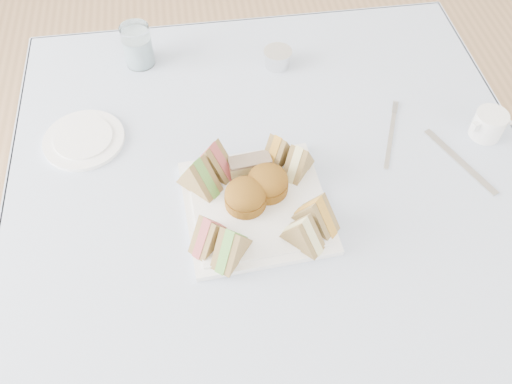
{
  "coord_description": "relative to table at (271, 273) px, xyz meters",
  "views": [
    {
      "loc": [
        -0.13,
        -0.63,
        1.56
      ],
      "look_at": [
        -0.05,
        -0.06,
        0.8
      ],
      "focal_mm": 38.0,
      "sensor_mm": 36.0,
      "label": 1
    }
  ],
  "objects": [
    {
      "name": "sandwich_br_b",
      "position": [
        0.01,
        0.03,
        0.42
      ],
      "size": [
        0.08,
        0.08,
        0.07
      ],
      "primitive_type": null,
      "rotation": [
        0.0,
        0.0,
        -2.33
      ],
      "color": "#9D8051",
      "rests_on": "serving_plate"
    },
    {
      "name": "fork",
      "position": [
        0.25,
        0.06,
        0.38
      ],
      "size": [
        0.07,
        0.15,
        0.0
      ],
      "primitive_type": "cube",
      "rotation": [
        0.0,
        0.0,
        -0.4
      ],
      "color": "silver",
      "rests_on": "tablecloth"
    },
    {
      "name": "water_glass",
      "position": [
        -0.25,
        0.38,
        0.42
      ],
      "size": [
        0.08,
        0.08,
        0.1
      ],
      "primitive_type": "cylinder",
      "rotation": [
        0.0,
        0.0,
        0.27
      ],
      "color": "white",
      "rests_on": "tablecloth"
    },
    {
      "name": "pastry_slice",
      "position": [
        -0.05,
        0.01,
        0.41
      ],
      "size": [
        0.08,
        0.04,
        0.04
      ],
      "primitive_type": "cube",
      "rotation": [
        0.0,
        0.0,
        0.11
      ],
      "color": "#D1BC73",
      "rests_on": "serving_plate"
    },
    {
      "name": "creamer_jug",
      "position": [
        0.44,
        0.05,
        0.4
      ],
      "size": [
        0.08,
        0.08,
        0.06
      ],
      "primitive_type": "cylinder",
      "rotation": [
        0.0,
        0.0,
        0.3
      ],
      "color": "white",
      "rests_on": "tablecloth"
    },
    {
      "name": "scone_left",
      "position": [
        -0.06,
        -0.06,
        0.41
      ],
      "size": [
        0.08,
        0.08,
        0.05
      ],
      "primitive_type": "cylinder",
      "rotation": [
        0.0,
        0.0,
        0.1
      ],
      "color": "brown",
      "rests_on": "serving_plate"
    },
    {
      "name": "tea_strainer",
      "position": [
        0.06,
        0.33,
        0.39
      ],
      "size": [
        0.08,
        0.08,
        0.04
      ],
      "primitive_type": "cylinder",
      "rotation": [
        0.0,
        0.0,
        0.26
      ],
      "color": "silver",
      "rests_on": "tablecloth"
    },
    {
      "name": "serving_plate",
      "position": [
        -0.05,
        -0.06,
        0.38
      ],
      "size": [
        0.27,
        0.27,
        0.01
      ],
      "primitive_type": "cube",
      "rotation": [
        0.0,
        0.0,
        0.06
      ],
      "color": "white",
      "rests_on": "tablecloth"
    },
    {
      "name": "sandwich_br_a",
      "position": [
        0.04,
        0.0,
        0.42
      ],
      "size": [
        0.08,
        0.08,
        0.07
      ],
      "primitive_type": null,
      "rotation": [
        0.0,
        0.0,
        -2.24
      ],
      "color": "#9D8051",
      "rests_on": "serving_plate"
    },
    {
      "name": "side_plate",
      "position": [
        -0.37,
        0.15,
        0.38
      ],
      "size": [
        0.21,
        0.21,
        0.01
      ],
      "primitive_type": "cylinder",
      "rotation": [
        0.0,
        0.0,
        0.31
      ],
      "color": "white",
      "rests_on": "tablecloth"
    },
    {
      "name": "table",
      "position": [
        0.0,
        0.0,
        0.0
      ],
      "size": [
        0.9,
        0.9,
        0.74
      ],
      "primitive_type": "cube",
      "color": "brown",
      "rests_on": "floor"
    },
    {
      "name": "scone_right",
      "position": [
        -0.02,
        -0.03,
        0.41
      ],
      "size": [
        0.1,
        0.1,
        0.05
      ],
      "primitive_type": "cylinder",
      "rotation": [
        0.0,
        0.0,
        0.4
      ],
      "color": "brown",
      "rests_on": "serving_plate"
    },
    {
      "name": "sandwich_fl_a",
      "position": [
        -0.14,
        -0.13,
        0.42
      ],
      "size": [
        0.08,
        0.08,
        0.07
      ],
      "primitive_type": null,
      "rotation": [
        0.0,
        0.0,
        0.78
      ],
      "color": "#9D8051",
      "rests_on": "serving_plate"
    },
    {
      "name": "sandwich_bl_a",
      "position": [
        -0.14,
        -0.01,
        0.43
      ],
      "size": [
        0.09,
        0.09,
        0.08
      ],
      "primitive_type": null,
      "rotation": [
        0.0,
        0.0,
        2.33
      ],
      "color": "#9D8051",
      "rests_on": "serving_plate"
    },
    {
      "name": "knife",
      "position": [
        0.37,
        -0.01,
        0.38
      ],
      "size": [
        0.09,
        0.18,
        0.0
      ],
      "primitive_type": "cube",
      "rotation": [
        0.0,
        0.0,
        0.4
      ],
      "color": "silver",
      "rests_on": "tablecloth"
    },
    {
      "name": "sandwich_fr_b",
      "position": [
        0.02,
        -0.15,
        0.42
      ],
      "size": [
        0.08,
        0.08,
        0.07
      ],
      "primitive_type": null,
      "rotation": [
        0.0,
        0.0,
        -0.8
      ],
      "color": "#9D8051",
      "rests_on": "serving_plate"
    },
    {
      "name": "sandwich_bl_b",
      "position": [
        -0.11,
        0.03,
        0.43
      ],
      "size": [
        0.09,
        0.09,
        0.08
      ],
      "primitive_type": null,
      "rotation": [
        0.0,
        0.0,
        2.44
      ],
      "color": "#9D8051",
      "rests_on": "serving_plate"
    },
    {
      "name": "sandwich_fr_a",
      "position": [
        0.05,
        -0.12,
        0.42
      ],
      "size": [
        0.09,
        0.09,
        0.07
      ],
      "primitive_type": null,
      "rotation": [
        0.0,
        0.0,
        -0.81
      ],
      "color": "#9D8051",
      "rests_on": "serving_plate"
    },
    {
      "name": "tablecloth",
      "position": [
        0.0,
        0.0,
        0.37
      ],
      "size": [
        1.02,
        1.02,
        0.01
      ],
      "primitive_type": "cube",
      "color": "#B0BCE6",
      "rests_on": "table"
    },
    {
      "name": "sandwich_fl_b",
      "position": [
        -0.1,
        -0.16,
        0.42
      ],
      "size": [
        0.08,
        0.09,
        0.07
      ],
      "primitive_type": null,
      "rotation": [
        0.0,
        0.0,
        0.91
      ],
      "color": "#9D8051",
      "rests_on": "serving_plate"
    },
    {
      "name": "floor",
      "position": [
        0.0,
        0.0,
        -0.37
      ],
      "size": [
        4.0,
        4.0,
        0.0
      ],
      "primitive_type": "plane",
      "color": "#9E7751",
      "rests_on": "ground"
    }
  ]
}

